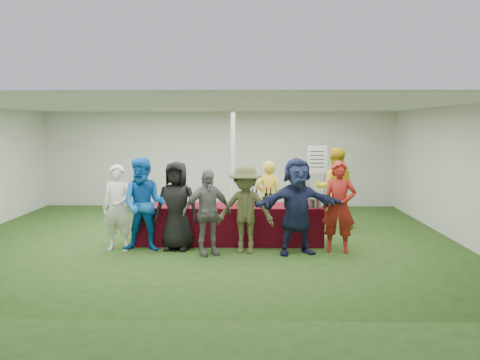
{
  "coord_description": "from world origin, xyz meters",
  "views": [
    {
      "loc": [
        0.87,
        -9.31,
        2.31
      ],
      "look_at": [
        0.69,
        -0.27,
        1.25
      ],
      "focal_mm": 35.0,
      "sensor_mm": 36.0,
      "label": 1
    }
  ],
  "objects_px": {
    "staff_back": "(335,188)",
    "customer_2": "(177,206)",
    "customer_1": "(144,205)",
    "customer_6": "(339,207)",
    "customer_3": "(207,212)",
    "staff_pourer": "(268,196)",
    "customer_4": "(245,209)",
    "customer_0": "(118,208)",
    "customer_5": "(297,206)",
    "serving_table": "(230,224)",
    "wine_list_sign": "(317,164)",
    "dump_bucket": "(315,203)"
  },
  "relations": [
    {
      "from": "customer_1",
      "to": "customer_2",
      "type": "xyz_separation_m",
      "value": [
        0.58,
        0.11,
        -0.04
      ]
    },
    {
      "from": "serving_table",
      "to": "customer_4",
      "type": "bearing_deg",
      "value": -66.26
    },
    {
      "from": "customer_0",
      "to": "customer_3",
      "type": "distance_m",
      "value": 1.7
    },
    {
      "from": "customer_4",
      "to": "customer_2",
      "type": "bearing_deg",
      "value": 179.77
    },
    {
      "from": "serving_table",
      "to": "customer_0",
      "type": "distance_m",
      "value": 2.17
    },
    {
      "from": "staff_pourer",
      "to": "customer_0",
      "type": "distance_m",
      "value": 3.28
    },
    {
      "from": "staff_back",
      "to": "customer_6",
      "type": "bearing_deg",
      "value": 86.56
    },
    {
      "from": "staff_back",
      "to": "customer_4",
      "type": "height_order",
      "value": "staff_back"
    },
    {
      "from": "customer_3",
      "to": "customer_5",
      "type": "xyz_separation_m",
      "value": [
        1.61,
        0.09,
        0.1
      ]
    },
    {
      "from": "customer_5",
      "to": "customer_6",
      "type": "height_order",
      "value": "customer_5"
    },
    {
      "from": "customer_0",
      "to": "customer_4",
      "type": "height_order",
      "value": "customer_4"
    },
    {
      "from": "staff_pourer",
      "to": "customer_5",
      "type": "xyz_separation_m",
      "value": [
        0.45,
        -1.84,
        0.1
      ]
    },
    {
      "from": "serving_table",
      "to": "customer_2",
      "type": "distance_m",
      "value": 1.18
    },
    {
      "from": "customer_1",
      "to": "customer_3",
      "type": "height_order",
      "value": "customer_1"
    },
    {
      "from": "staff_pourer",
      "to": "customer_3",
      "type": "relative_size",
      "value": 1.0
    },
    {
      "from": "customer_2",
      "to": "customer_4",
      "type": "relative_size",
      "value": 1.03
    },
    {
      "from": "customer_3",
      "to": "dump_bucket",
      "type": "bearing_deg",
      "value": -7.25
    },
    {
      "from": "dump_bucket",
      "to": "customer_5",
      "type": "bearing_deg",
      "value": -126.21
    },
    {
      "from": "staff_pourer",
      "to": "customer_5",
      "type": "height_order",
      "value": "customer_5"
    },
    {
      "from": "wine_list_sign",
      "to": "staff_pourer",
      "type": "xyz_separation_m",
      "value": [
        -1.33,
        -1.86,
        -0.54
      ]
    },
    {
      "from": "dump_bucket",
      "to": "serving_table",
      "type": "bearing_deg",
      "value": 172.37
    },
    {
      "from": "serving_table",
      "to": "customer_5",
      "type": "height_order",
      "value": "customer_5"
    },
    {
      "from": "wine_list_sign",
      "to": "staff_pourer",
      "type": "height_order",
      "value": "wine_list_sign"
    },
    {
      "from": "staff_pourer",
      "to": "customer_6",
      "type": "height_order",
      "value": "customer_6"
    },
    {
      "from": "staff_pourer",
      "to": "customer_5",
      "type": "bearing_deg",
      "value": 90.63
    },
    {
      "from": "customer_2",
      "to": "customer_3",
      "type": "height_order",
      "value": "customer_2"
    },
    {
      "from": "customer_2",
      "to": "customer_4",
      "type": "height_order",
      "value": "customer_2"
    },
    {
      "from": "customer_2",
      "to": "customer_6",
      "type": "relative_size",
      "value": 0.99
    },
    {
      "from": "staff_back",
      "to": "customer_2",
      "type": "relative_size",
      "value": 1.1
    },
    {
      "from": "staff_back",
      "to": "customer_5",
      "type": "height_order",
      "value": "staff_back"
    },
    {
      "from": "wine_list_sign",
      "to": "customer_4",
      "type": "distance_m",
      "value": 4.09
    },
    {
      "from": "dump_bucket",
      "to": "staff_back",
      "type": "xyz_separation_m",
      "value": [
        0.67,
        1.66,
        0.07
      ]
    },
    {
      "from": "serving_table",
      "to": "customer_6",
      "type": "xyz_separation_m",
      "value": [
        2.02,
        -0.62,
        0.46
      ]
    },
    {
      "from": "serving_table",
      "to": "customer_4",
      "type": "xyz_separation_m",
      "value": [
        0.31,
        -0.71,
        0.43
      ]
    },
    {
      "from": "customer_0",
      "to": "customer_4",
      "type": "distance_m",
      "value": 2.36
    },
    {
      "from": "customer_0",
      "to": "customer_4",
      "type": "relative_size",
      "value": 1.0
    },
    {
      "from": "customer_4",
      "to": "customer_6",
      "type": "bearing_deg",
      "value": 11.64
    },
    {
      "from": "customer_5",
      "to": "customer_0",
      "type": "bearing_deg",
      "value": 165.04
    },
    {
      "from": "serving_table",
      "to": "customer_2",
      "type": "xyz_separation_m",
      "value": [
        -0.97,
        -0.51,
        0.45
      ]
    },
    {
      "from": "customer_1",
      "to": "staff_back",
      "type": "bearing_deg",
      "value": 28.35
    },
    {
      "from": "customer_1",
      "to": "customer_6",
      "type": "distance_m",
      "value": 3.56
    },
    {
      "from": "customer_3",
      "to": "customer_6",
      "type": "distance_m",
      "value": 2.4
    },
    {
      "from": "customer_4",
      "to": "staff_pourer",
      "type": "bearing_deg",
      "value": 83.62
    },
    {
      "from": "dump_bucket",
      "to": "customer_2",
      "type": "height_order",
      "value": "customer_2"
    },
    {
      "from": "staff_back",
      "to": "customer_5",
      "type": "xyz_separation_m",
      "value": [
        -1.07,
        -2.21,
        -0.04
      ]
    },
    {
      "from": "customer_2",
      "to": "customer_4",
      "type": "bearing_deg",
      "value": -1.09
    },
    {
      "from": "dump_bucket",
      "to": "customer_1",
      "type": "distance_m",
      "value": 3.21
    },
    {
      "from": "customer_1",
      "to": "customer_3",
      "type": "distance_m",
      "value": 1.2
    },
    {
      "from": "wine_list_sign",
      "to": "staff_pourer",
      "type": "relative_size",
      "value": 1.17
    },
    {
      "from": "customer_1",
      "to": "customer_2",
      "type": "bearing_deg",
      "value": 11.17
    }
  ]
}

